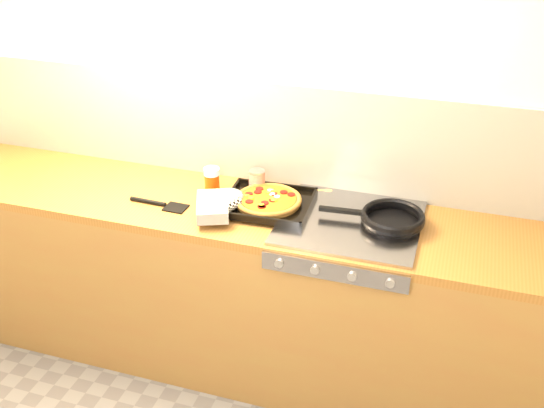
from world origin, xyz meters
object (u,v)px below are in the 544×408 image
(frying_pan, at_px, (391,218))
(tomato_can, at_px, (257,181))
(pizza_on_tray, at_px, (253,202))
(juice_glass, at_px, (212,180))

(frying_pan, height_order, tomato_can, tomato_can)
(frying_pan, bearing_deg, tomato_can, 168.45)
(pizza_on_tray, relative_size, juice_glass, 4.15)
(tomato_can, distance_m, juice_glass, 0.21)
(pizza_on_tray, bearing_deg, frying_pan, 3.98)
(juice_glass, bearing_deg, pizza_on_tray, -23.64)
(tomato_can, bearing_deg, frying_pan, -11.55)
(pizza_on_tray, distance_m, juice_glass, 0.26)
(pizza_on_tray, height_order, frying_pan, pizza_on_tray)
(pizza_on_tray, bearing_deg, tomato_can, 103.53)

